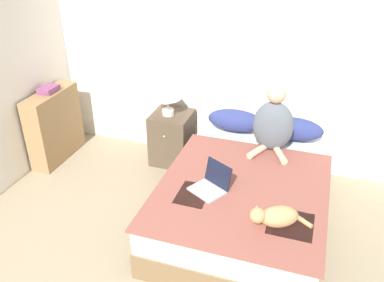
% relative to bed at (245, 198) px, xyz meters
% --- Properties ---
extents(wall_back, '(5.39, 0.05, 2.55)m').
position_rel_bed_xyz_m(wall_back, '(-0.39, 1.12, 1.03)').
color(wall_back, white).
rests_on(wall_back, ground_plane).
extents(bed, '(1.49, 2.10, 0.51)m').
position_rel_bed_xyz_m(bed, '(0.00, 0.00, 0.00)').
color(bed, brown).
rests_on(bed, ground_plane).
extents(pillow_near, '(0.62, 0.28, 0.24)m').
position_rel_bed_xyz_m(pillow_near, '(-0.33, 0.89, 0.38)').
color(pillow_near, navy).
rests_on(pillow_near, bed).
extents(pillow_far, '(0.62, 0.28, 0.24)m').
position_rel_bed_xyz_m(pillow_far, '(0.33, 0.89, 0.38)').
color(pillow_far, navy).
rests_on(pillow_far, bed).
extents(person_sitting, '(0.41, 0.40, 0.72)m').
position_rel_bed_xyz_m(person_sitting, '(0.13, 0.58, 0.56)').
color(person_sitting, slate).
rests_on(person_sitting, bed).
extents(cat_tabby, '(0.49, 0.30, 0.19)m').
position_rel_bed_xyz_m(cat_tabby, '(0.35, -0.61, 0.35)').
color(cat_tabby, tan).
rests_on(cat_tabby, bed).
extents(laptop_open, '(0.39, 0.38, 0.24)m').
position_rel_bed_xyz_m(laptop_open, '(-0.26, -0.31, 0.31)').
color(laptop_open, '#B7B7BC').
rests_on(laptop_open, bed).
extents(nightstand, '(0.45, 0.48, 0.62)m').
position_rel_bed_xyz_m(nightstand, '(-1.07, 0.82, 0.06)').
color(nightstand, brown).
rests_on(nightstand, ground_plane).
extents(table_lamp, '(0.31, 0.31, 0.43)m').
position_rel_bed_xyz_m(table_lamp, '(-1.10, 0.79, 0.68)').
color(table_lamp, beige).
rests_on(table_lamp, nightstand).
extents(bookshelf, '(0.24, 0.79, 0.86)m').
position_rel_bed_xyz_m(bookshelf, '(-2.44, 0.45, 0.18)').
color(bookshelf, '#99754C').
rests_on(bookshelf, ground_plane).
extents(book_stack_top, '(0.19, 0.23, 0.07)m').
position_rel_bed_xyz_m(book_stack_top, '(-2.43, 0.45, 0.65)').
color(book_stack_top, '#844270').
rests_on(book_stack_top, bookshelf).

